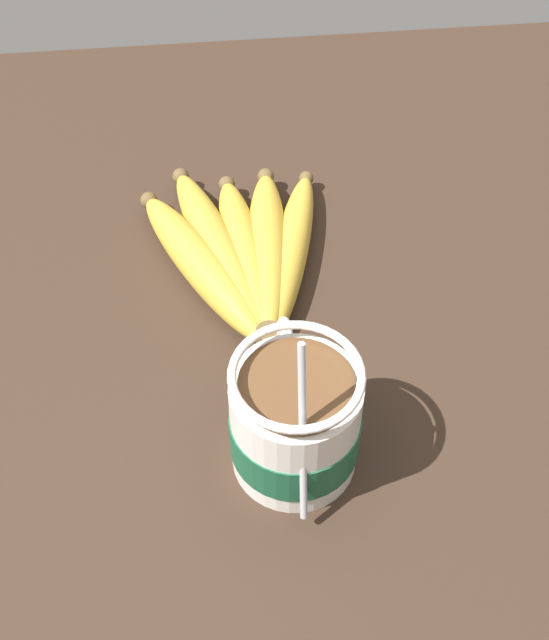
# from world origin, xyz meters

# --- Properties ---
(table) EXTENTS (0.99, 0.99, 0.03)m
(table) POSITION_xyz_m (0.00, 0.00, 0.02)
(table) COLOR #332319
(table) RESTS_ON ground
(coffee_mug) EXTENTS (0.14, 0.09, 0.15)m
(coffee_mug) POSITION_xyz_m (-0.04, 0.03, 0.08)
(coffee_mug) COLOR white
(coffee_mug) RESTS_ON table
(banana_bunch) EXTENTS (0.23, 0.17, 0.04)m
(banana_bunch) POSITION_xyz_m (0.15, 0.05, 0.05)
(banana_bunch) COLOR brown
(banana_bunch) RESTS_ON table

